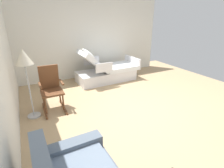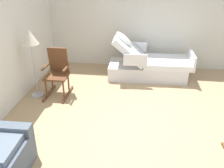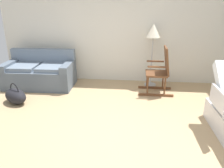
# 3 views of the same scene
# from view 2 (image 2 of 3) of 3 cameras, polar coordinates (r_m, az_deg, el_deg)

# --- Properties ---
(ground_plane) EXTENTS (7.21, 7.21, 0.00)m
(ground_plane) POSITION_cam_2_polar(r_m,az_deg,el_deg) (4.79, 5.72, -8.64)
(ground_plane) COLOR tan
(side_wall) EXTENTS (0.10, 5.28, 2.70)m
(side_wall) POSITION_cam_2_polar(r_m,az_deg,el_deg) (7.02, 7.15, 14.55)
(side_wall) COLOR silver
(side_wall) RESTS_ON ground
(hospital_bed) EXTENTS (1.06, 2.08, 1.20)m
(hospital_bed) POSITION_cam_2_polar(r_m,az_deg,el_deg) (6.54, 8.05, 4.21)
(hospital_bed) COLOR silver
(hospital_bed) RESTS_ON ground
(rocking_chair) EXTENTS (0.76, 0.51, 1.05)m
(rocking_chair) POSITION_cam_2_polar(r_m,az_deg,el_deg) (5.68, -12.11, 2.48)
(rocking_chair) COLOR brown
(rocking_chair) RESTS_ON ground
(floor_lamp) EXTENTS (0.34, 0.34, 1.48)m
(floor_lamp) POSITION_cam_2_polar(r_m,az_deg,el_deg) (5.47, -17.84, 8.98)
(floor_lamp) COLOR #B2B5BA
(floor_lamp) RESTS_ON ground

